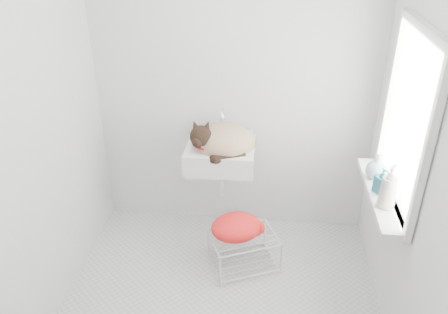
# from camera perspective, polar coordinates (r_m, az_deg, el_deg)

# --- Properties ---
(floor) EXTENTS (2.20, 2.00, 0.02)m
(floor) POSITION_cam_1_polar(r_m,az_deg,el_deg) (3.37, -0.46, -17.46)
(floor) COLOR silver
(floor) RESTS_ON ground
(back_wall) EXTENTS (2.20, 0.02, 2.50)m
(back_wall) POSITION_cam_1_polar(r_m,az_deg,el_deg) (3.54, 1.30, 9.13)
(back_wall) COLOR silver
(back_wall) RESTS_ON ground
(right_wall) EXTENTS (0.02, 2.00, 2.50)m
(right_wall) POSITION_cam_1_polar(r_m,az_deg,el_deg) (2.74, 22.99, 0.64)
(right_wall) COLOR silver
(right_wall) RESTS_ON ground
(left_wall) EXTENTS (0.02, 2.00, 2.50)m
(left_wall) POSITION_cam_1_polar(r_m,az_deg,el_deg) (2.95, -22.37, 2.74)
(left_wall) COLOR silver
(left_wall) RESTS_ON ground
(window_glass) EXTENTS (0.01, 0.80, 1.00)m
(window_glass) POSITION_cam_1_polar(r_m,az_deg,el_deg) (2.86, 22.10, 4.29)
(window_glass) COLOR white
(window_glass) RESTS_ON right_wall
(window_frame) EXTENTS (0.04, 0.90, 1.10)m
(window_frame) POSITION_cam_1_polar(r_m,az_deg,el_deg) (2.86, 21.81, 4.31)
(window_frame) COLOR white
(window_frame) RESTS_ON right_wall
(windowsill) EXTENTS (0.16, 0.88, 0.04)m
(windowsill) POSITION_cam_1_polar(r_m,az_deg,el_deg) (3.08, 19.01, -4.44)
(windowsill) COLOR white
(windowsill) RESTS_ON right_wall
(sink) EXTENTS (0.52, 0.45, 0.21)m
(sink) POSITION_cam_1_polar(r_m,az_deg,el_deg) (3.46, -0.41, 1.49)
(sink) COLOR white
(sink) RESTS_ON back_wall
(faucet) EXTENTS (0.19, 0.13, 0.19)m
(faucet) POSITION_cam_1_polar(r_m,az_deg,el_deg) (3.57, -0.09, 4.81)
(faucet) COLOR silver
(faucet) RESTS_ON sink
(cat) EXTENTS (0.51, 0.43, 0.31)m
(cat) POSITION_cam_1_polar(r_m,az_deg,el_deg) (3.43, -0.26, 1.96)
(cat) COLOR #CFAA8A
(cat) RESTS_ON sink
(wire_rack) EXTENTS (0.56, 0.49, 0.28)m
(wire_rack) POSITION_cam_1_polar(r_m,az_deg,el_deg) (3.53, 2.45, -11.57)
(wire_rack) COLOR silver
(wire_rack) RESTS_ON floor
(towel) EXTENTS (0.46, 0.40, 0.16)m
(towel) POSITION_cam_1_polar(r_m,az_deg,el_deg) (3.44, 1.54, -9.43)
(towel) COLOR #EB3900
(towel) RESTS_ON wire_rack
(bottle_a) EXTENTS (0.12, 0.12, 0.23)m
(bottle_a) POSITION_cam_1_polar(r_m,az_deg,el_deg) (2.93, 19.48, -5.85)
(bottle_a) COLOR beige
(bottle_a) RESTS_ON windowsill
(bottle_b) EXTENTS (0.11, 0.11, 0.17)m
(bottle_b) POSITION_cam_1_polar(r_m,az_deg,el_deg) (3.06, 18.90, -4.18)
(bottle_b) COLOR #19687A
(bottle_b) RESTS_ON windowsill
(bottle_c) EXTENTS (0.14, 0.14, 0.18)m
(bottle_c) POSITION_cam_1_polar(r_m,az_deg,el_deg) (3.21, 18.32, -2.46)
(bottle_c) COLOR #A1BDCC
(bottle_c) RESTS_ON windowsill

